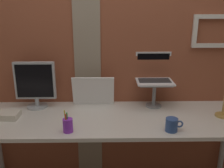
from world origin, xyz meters
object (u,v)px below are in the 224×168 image
(laptop, at_px, (154,73))
(monitor, at_px, (35,83))
(whiteboard_panel, at_px, (93,91))
(pen_cup, at_px, (68,125))
(coffee_mug, at_px, (172,125))

(laptop, bearing_deg, monitor, -176.20)
(laptop, bearing_deg, whiteboard_panel, -176.40)
(pen_cup, distance_m, coffee_mug, 0.75)
(whiteboard_panel, relative_size, coffee_mug, 2.88)
(monitor, distance_m, laptop, 1.04)
(laptop, distance_m, coffee_mug, 0.59)
(monitor, xyz_separation_m, pen_cup, (0.34, -0.46, -0.17))
(monitor, height_order, coffee_mug, monitor)
(pen_cup, xyz_separation_m, coffee_mug, (0.75, 0.00, -0.00))
(pen_cup, bearing_deg, laptop, 37.49)
(laptop, relative_size, coffee_mug, 2.46)
(laptop, xyz_separation_m, coffee_mug, (0.05, -0.53, -0.24))
(whiteboard_panel, xyz_separation_m, coffee_mug, (0.59, -0.50, -0.09))
(laptop, relative_size, pen_cup, 1.89)
(monitor, bearing_deg, pen_cup, -53.68)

